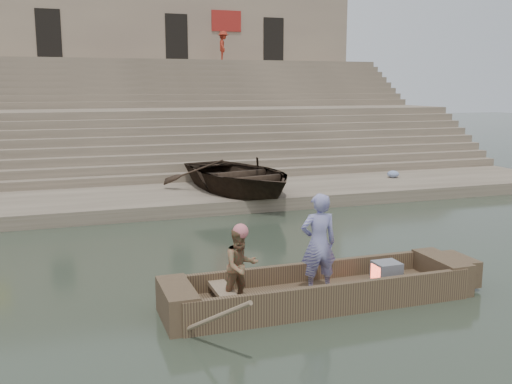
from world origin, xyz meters
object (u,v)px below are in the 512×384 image
pedestrian (223,46)px  television (386,273)px  main_rowboat (320,297)px  standing_man (318,243)px  beached_rowboat (239,175)px  rowing_man (241,266)px

pedestrian → television: bearing=-173.9°
main_rowboat → standing_man: bearing=-170.5°
television → beached_rowboat: bearing=90.6°
standing_man → rowing_man: size_ratio=1.36×
television → main_rowboat: bearing=180.0°
main_rowboat → television: television is taller
main_rowboat → television: size_ratio=10.87×
television → pedestrian: (3.72, 24.13, 5.63)m
beached_rowboat → pedestrian: bearing=63.7°
main_rowboat → beached_rowboat: beached_rowboat is taller
standing_man → television: 1.54m
standing_man → television: size_ratio=3.85×
rowing_man → pedestrian: size_ratio=0.76×
rowing_man → television: rowing_man is taller
beached_rowboat → main_rowboat: bearing=-110.3°
beached_rowboat → pedestrian: 16.52m
television → pedestrian: size_ratio=0.27×
main_rowboat → television: 1.37m
standing_man → rowing_man: 1.48m
rowing_man → television: 2.87m
main_rowboat → television: (1.33, -0.00, 0.31)m
rowing_man → television: size_ratio=2.83×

